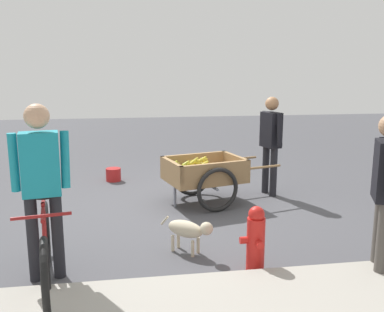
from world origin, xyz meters
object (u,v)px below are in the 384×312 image
plastic_bucket (113,175)px  vendor_person (271,137)px  cyclist_person (41,176)px  dog (188,230)px  fruit_cart (204,175)px  fire_hydrant (256,239)px  bicycle (46,250)px

plastic_bucket → vendor_person: bearing=153.5°
cyclist_person → dog: bearing=-165.6°
fruit_cart → fire_hydrant: size_ratio=2.67×
vendor_person → bicycle: bearing=40.2°
fruit_cart → bicycle: bicycle is taller
bicycle → fire_hydrant: size_ratio=2.46×
fruit_cart → fire_hydrant: 2.25m
vendor_person → fire_hydrant: bearing=68.2°
dog → plastic_bucket: bearing=-74.8°
dog → plastic_bucket: size_ratio=1.95×
dog → cyclist_person: bearing=14.4°
vendor_person → bicycle: size_ratio=0.95×
dog → fire_hydrant: fire_hydrant is taller
fruit_cart → fire_hydrant: (-0.10, 2.24, -0.10)m
plastic_bucket → fire_hydrant: bearing=111.3°
fruit_cart → bicycle: size_ratio=1.09×
cyclist_person → plastic_bucket: (-0.53, -3.62, -0.89)m
fruit_cart → dog: (0.49, 1.72, -0.16)m
plastic_bucket → dog: bearing=105.2°
cyclist_person → dog: (-1.42, -0.36, -0.74)m
fruit_cart → plastic_bucket: bearing=-48.2°
vendor_person → fire_hydrant: size_ratio=2.33×
bicycle → cyclist_person: cyclist_person is taller
plastic_bucket → cyclist_person: bearing=81.6°
vendor_person → fire_hydrant: (1.01, 2.54, -0.59)m
bicycle → plastic_bucket: size_ratio=6.14×
cyclist_person → plastic_bucket: bearing=-98.4°
fire_hydrant → cyclist_person: bearing=-4.4°
cyclist_person → fire_hydrant: bearing=175.6°
bicycle → dog: 1.48m
vendor_person → dog: vendor_person is taller
fruit_cart → vendor_person: 1.26m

